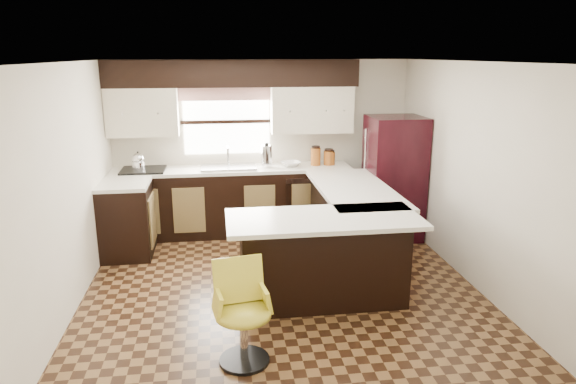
{
  "coord_description": "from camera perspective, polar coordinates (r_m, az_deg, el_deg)",
  "views": [
    {
      "loc": [
        -0.64,
        -5.08,
        2.48
      ],
      "look_at": [
        0.13,
        0.45,
        0.97
      ],
      "focal_mm": 32.0,
      "sensor_mm": 36.0,
      "label": 1
    }
  ],
  "objects": [
    {
      "name": "floor",
      "position": [
        5.69,
        -0.67,
        -10.67
      ],
      "size": [
        4.4,
        4.4,
        0.0
      ],
      "primitive_type": "plane",
      "color": "#49301A",
      "rests_on": "ground"
    },
    {
      "name": "ceiling",
      "position": [
        5.12,
        -0.76,
        14.27
      ],
      "size": [
        4.4,
        4.4,
        0.0
      ],
      "primitive_type": "plane",
      "rotation": [
        3.14,
        0.0,
        0.0
      ],
      "color": "silver",
      "rests_on": "wall_back"
    },
    {
      "name": "wall_back",
      "position": [
        7.42,
        -2.86,
        5.21
      ],
      "size": [
        4.4,
        0.0,
        4.4
      ],
      "primitive_type": "plane",
      "rotation": [
        1.57,
        0.0,
        0.0
      ],
      "color": "beige",
      "rests_on": "floor"
    },
    {
      "name": "wall_front",
      "position": [
        3.22,
        4.28,
        -8.31
      ],
      "size": [
        4.4,
        0.0,
        4.4
      ],
      "primitive_type": "plane",
      "rotation": [
        -1.57,
        0.0,
        0.0
      ],
      "color": "beige",
      "rests_on": "floor"
    },
    {
      "name": "wall_left",
      "position": [
        5.44,
        -23.22,
        0.3
      ],
      "size": [
        0.0,
        4.4,
        4.4
      ],
      "primitive_type": "plane",
      "rotation": [
        1.57,
        0.0,
        1.57
      ],
      "color": "beige",
      "rests_on": "floor"
    },
    {
      "name": "wall_right",
      "position": [
        5.92,
        19.92,
        1.75
      ],
      "size": [
        0.0,
        4.4,
        4.4
      ],
      "primitive_type": "plane",
      "rotation": [
        1.57,
        0.0,
        -1.57
      ],
      "color": "beige",
      "rests_on": "floor"
    },
    {
      "name": "base_cab_back",
      "position": [
        7.27,
        -6.1,
        -1.13
      ],
      "size": [
        3.3,
        0.6,
        0.9
      ],
      "primitive_type": "cube",
      "color": "black",
      "rests_on": "floor"
    },
    {
      "name": "base_cab_left",
      "position": [
        6.75,
        -17.44,
        -3.06
      ],
      "size": [
        0.6,
        0.7,
        0.9
      ],
      "primitive_type": "cube",
      "color": "black",
      "rests_on": "floor"
    },
    {
      "name": "counter_back",
      "position": [
        7.16,
        -6.21,
        2.5
      ],
      "size": [
        3.3,
        0.6,
        0.04
      ],
      "primitive_type": "cube",
      "color": "silver",
      "rests_on": "base_cab_back"
    },
    {
      "name": "counter_left",
      "position": [
        6.62,
        -17.76,
        0.83
      ],
      "size": [
        0.6,
        0.7,
        0.04
      ],
      "primitive_type": "cube",
      "color": "silver",
      "rests_on": "base_cab_left"
    },
    {
      "name": "soffit",
      "position": [
        7.12,
        -6.13,
        12.99
      ],
      "size": [
        3.4,
        0.35,
        0.36
      ],
      "primitive_type": "cube",
      "color": "black",
      "rests_on": "wall_back"
    },
    {
      "name": "upper_cab_left",
      "position": [
        7.22,
        -15.85,
        8.55
      ],
      "size": [
        0.94,
        0.35,
        0.64
      ],
      "primitive_type": "cube",
      "color": "beige",
      "rests_on": "wall_back"
    },
    {
      "name": "upper_cab_right",
      "position": [
        7.27,
        2.63,
        9.15
      ],
      "size": [
        1.14,
        0.35,
        0.64
      ],
      "primitive_type": "cube",
      "color": "beige",
      "rests_on": "wall_back"
    },
    {
      "name": "window_pane",
      "position": [
        7.32,
        -6.82,
        7.76
      ],
      "size": [
        1.2,
        0.02,
        0.9
      ],
      "primitive_type": "cube",
      "color": "white",
      "rests_on": "wall_back"
    },
    {
      "name": "valance",
      "position": [
        7.24,
        -6.91,
        10.78
      ],
      "size": [
        1.3,
        0.06,
        0.18
      ],
      "primitive_type": "cube",
      "color": "#D19B93",
      "rests_on": "wall_back"
    },
    {
      "name": "sink",
      "position": [
        7.13,
        -6.61,
        2.75
      ],
      "size": [
        0.75,
        0.45,
        0.03
      ],
      "primitive_type": "cube",
      "color": "#B2B2B7",
      "rests_on": "counter_back"
    },
    {
      "name": "dishwasher",
      "position": [
        7.11,
        2.07,
        -1.62
      ],
      "size": [
        0.58,
        0.03,
        0.78
      ],
      "primitive_type": "cube",
      "color": "black",
      "rests_on": "floor"
    },
    {
      "name": "cooktop",
      "position": [
        7.2,
        -15.8,
        2.37
      ],
      "size": [
        0.58,
        0.5,
        0.02
      ],
      "primitive_type": "cube",
      "color": "black",
      "rests_on": "counter_back"
    },
    {
      "name": "peninsula_long",
      "position": [
        6.25,
        6.81,
        -3.9
      ],
      "size": [
        0.6,
        1.95,
        0.9
      ],
      "primitive_type": "cube",
      "color": "black",
      "rests_on": "floor"
    },
    {
      "name": "peninsula_return",
      "position": [
        5.25,
        3.9,
        -7.62
      ],
      "size": [
        1.65,
        0.6,
        0.9
      ],
      "primitive_type": "cube",
      "color": "black",
      "rests_on": "floor"
    },
    {
      "name": "counter_pen_long",
      "position": [
        6.13,
        7.4,
        0.31
      ],
      "size": [
        0.84,
        1.95,
        0.04
      ],
      "primitive_type": "cube",
      "color": "silver",
      "rests_on": "peninsula_long"
    },
    {
      "name": "counter_pen_return",
      "position": [
        5.0,
        3.98,
        -3.03
      ],
      "size": [
        1.89,
        0.84,
        0.04
      ],
      "primitive_type": "cube",
      "color": "silver",
      "rests_on": "peninsula_return"
    },
    {
      "name": "refrigerator",
      "position": [
        7.13,
        11.66,
        1.52
      ],
      "size": [
        0.72,
        0.69,
        1.67
      ],
      "primitive_type": "cube",
      "color": "black",
      "rests_on": "floor"
    },
    {
      "name": "bar_chair",
      "position": [
        4.29,
        -4.99,
        -13.46
      ],
      "size": [
        0.52,
        0.52,
        0.86
      ],
      "primitive_type": null,
      "rotation": [
        0.0,
        0.0,
        0.15
      ],
      "color": "gold",
      "rests_on": "floor"
    },
    {
      "name": "kettle",
      "position": [
        7.18,
        -16.3,
        3.39
      ],
      "size": [
        0.18,
        0.18,
        0.24
      ],
      "primitive_type": null,
      "color": "silver",
      "rests_on": "cooktop"
    },
    {
      "name": "percolator",
      "position": [
        7.15,
        -2.38,
        4.0
      ],
      "size": [
        0.15,
        0.15,
        0.3
      ],
      "primitive_type": "cylinder",
      "color": "silver",
      "rests_on": "counter_back"
    },
    {
      "name": "mixing_bowl",
      "position": [
        7.21,
        0.31,
        3.14
      ],
      "size": [
        0.33,
        0.33,
        0.07
      ],
      "primitive_type": "imported",
      "rotation": [
        0.0,
        0.0,
        0.26
      ],
      "color": "white",
      "rests_on": "counter_back"
    },
    {
      "name": "canister_large",
      "position": [
        7.27,
        3.09,
        3.94
      ],
      "size": [
        0.14,
        0.14,
        0.24
      ],
      "primitive_type": "cylinder",
      "color": "#934C17",
      "rests_on": "counter_back"
    },
    {
      "name": "canister_med",
      "position": [
        7.32,
        4.53,
        3.8
      ],
      "size": [
        0.14,
        0.14,
        0.2
      ],
      "primitive_type": "cylinder",
      "color": "#934C17",
      "rests_on": "counter_back"
    },
    {
      "name": "canister_small",
      "position": [
        7.32,
        4.75,
        3.74
      ],
      "size": [
        0.12,
        0.12,
        0.18
      ],
      "primitive_type": "cylinder",
      "color": "#934C17",
      "rests_on": "counter_back"
    }
  ]
}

